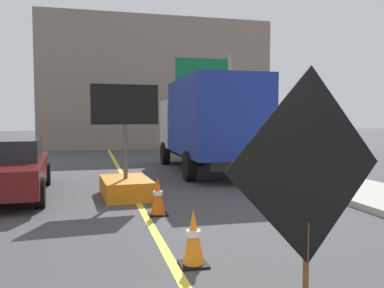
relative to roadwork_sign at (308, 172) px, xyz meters
name	(u,v)px	position (x,y,z in m)	size (l,w,h in m)	color
lane_center_stripe	(148,219)	(-0.72, 4.47, -1.47)	(0.14, 36.00, 0.01)	yellow
roadwork_sign	(308,172)	(0.00, 0.00, 0.00)	(1.59, 0.40, 2.33)	#593819
arrow_board_trailer	(126,177)	(-0.93, 6.76, -0.99)	(1.60, 1.86, 2.70)	orange
box_truck	(208,122)	(2.27, 10.65, 0.27)	(2.56, 7.06, 3.18)	black
pickup_car	(4,168)	(-3.77, 7.54, -0.78)	(2.20, 4.68, 1.38)	#591414
highway_guide_sign	(214,87)	(4.20, 16.12, 1.95)	(2.79, 0.27, 5.00)	gray
far_building_block	(150,88)	(2.39, 25.52, 2.56)	(14.28, 8.69, 8.05)	gray
traffic_cone_near_sign	(193,238)	(-0.46, 1.99, -1.10)	(0.36, 0.36, 0.75)	black
traffic_cone_mid_lane	(158,196)	(-0.47, 4.78, -1.09)	(0.36, 0.36, 0.77)	black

